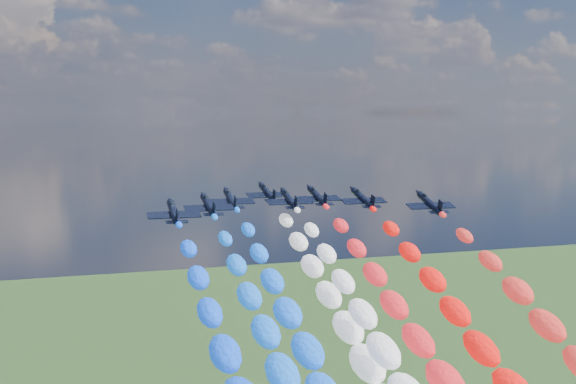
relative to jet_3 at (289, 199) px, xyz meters
name	(u,v)px	position (x,y,z in m)	size (l,w,h in m)	color
jet_0	(174,212)	(-26.56, -13.35, 0.00)	(9.66, 12.95, 2.85)	black
jet_1	(208,205)	(-18.29, -5.14, 0.00)	(9.66, 12.95, 2.85)	black
jet_2	(231,199)	(-11.56, 4.11, 0.00)	(9.66, 12.95, 2.85)	black
jet_3	(289,199)	(0.00, 0.00, 0.00)	(9.66, 12.95, 2.85)	black
jet_4	(267,193)	(-0.45, 14.27, 0.00)	(9.66, 12.95, 2.85)	black
jet_5	(317,196)	(7.60, 3.59, 0.00)	(9.66, 12.95, 2.85)	black
jet_6	(363,198)	(15.20, -3.39, 0.00)	(9.66, 12.95, 2.85)	black
jet_7	(429,203)	(24.36, -15.49, 0.00)	(9.66, 12.95, 2.85)	black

